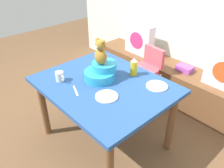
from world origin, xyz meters
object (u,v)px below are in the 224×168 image
object	(u,v)px
coffee_mug	(60,77)
dinner_plate_near	(107,96)
infant_seat_teal	(101,72)
highchair	(146,70)
dinner_plate_far	(157,86)
pillow_floral_left	(140,39)
dining_table	(104,92)
book_stack	(185,68)
teddy_bear	(101,52)
ketchup_bottle	(134,67)

from	to	relation	value
coffee_mug	dinner_plate_near	size ratio (longest dim) A/B	0.60
infant_seat_teal	dinner_plate_near	distance (m)	0.33
highchair	dinner_plate_far	xyz separation A→B (m)	(0.53, -0.50, 0.22)
pillow_floral_left	dinner_plate_far	world-z (taller)	pillow_floral_left
dining_table	infant_seat_teal	bearing A→B (deg)	156.66
highchair	dinner_plate_far	distance (m)	0.76
pillow_floral_left	book_stack	world-z (taller)	pillow_floral_left
highchair	teddy_bear	distance (m)	0.93
coffee_mug	dinner_plate_near	xyz separation A→B (m)	(0.50, 0.15, -0.04)
dining_table	coffee_mug	size ratio (longest dim) A/B	10.37
coffee_mug	book_stack	bearing A→B (deg)	73.74
pillow_floral_left	dinner_plate_near	world-z (taller)	pillow_floral_left
teddy_bear	dinner_plate_far	xyz separation A→B (m)	(0.46, 0.28, -0.27)
infant_seat_teal	dining_table	bearing A→B (deg)	-23.34
dinner_plate_near	dinner_plate_far	size ratio (longest dim) A/B	1.00
dining_table	ketchup_bottle	world-z (taller)	ketchup_bottle
dining_table	infant_seat_teal	size ratio (longest dim) A/B	3.77
pillow_floral_left	teddy_bear	bearing A→B (deg)	-65.10
infant_seat_teal	coffee_mug	world-z (taller)	infant_seat_teal
highchair	coffee_mug	world-z (taller)	coffee_mug
coffee_mug	pillow_floral_left	bearing A→B (deg)	102.03
dinner_plate_near	infant_seat_teal	bearing A→B (deg)	148.06
pillow_floral_left	teddy_bear	distance (m)	1.36
dining_table	dinner_plate_far	distance (m)	0.50
book_stack	dinner_plate_far	world-z (taller)	dinner_plate_far
highchair	dinner_plate_far	size ratio (longest dim) A/B	3.95
book_stack	coffee_mug	xyz separation A→B (m)	(-0.45, -1.54, 0.29)
book_stack	dinner_plate_near	bearing A→B (deg)	-87.71
book_stack	dining_table	distance (m)	1.27
ketchup_bottle	dinner_plate_far	size ratio (longest dim) A/B	0.92
pillow_floral_left	dinner_plate_near	size ratio (longest dim) A/B	2.20
dinner_plate_far	pillow_floral_left	bearing A→B (deg)	138.10
teddy_bear	dinner_plate_near	bearing A→B (deg)	-31.86
teddy_bear	dining_table	bearing A→B (deg)	-23.04
book_stack	dinner_plate_near	size ratio (longest dim) A/B	1.00
pillow_floral_left	highchair	xyz separation A→B (m)	(0.49, -0.42, -0.16)
book_stack	highchair	distance (m)	0.52
ketchup_bottle	dinner_plate_far	xyz separation A→B (m)	(0.30, -0.00, -0.08)
teddy_bear	ketchup_bottle	size ratio (longest dim) A/B	1.35
highchair	infant_seat_teal	size ratio (longest dim) A/B	2.39
highchair	ketchup_bottle	world-z (taller)	ketchup_bottle
infant_seat_teal	coffee_mug	bearing A→B (deg)	-125.96
pillow_floral_left	infant_seat_teal	bearing A→B (deg)	-65.09
coffee_mug	ketchup_bottle	bearing A→B (deg)	56.98
dinner_plate_far	ketchup_bottle	bearing A→B (deg)	179.21
teddy_bear	dinner_plate_near	distance (m)	0.42
infant_seat_teal	dinner_plate_near	bearing A→B (deg)	-31.94
coffee_mug	dinner_plate_near	world-z (taller)	coffee_mug
book_stack	infant_seat_teal	bearing A→B (deg)	-100.06
dining_table	infant_seat_teal	world-z (taller)	infant_seat_teal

